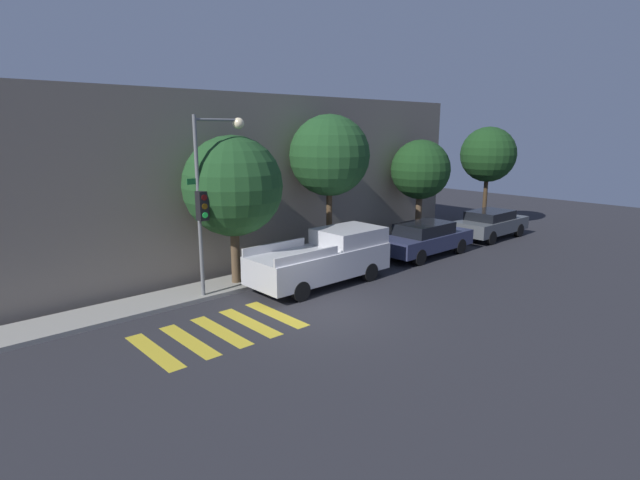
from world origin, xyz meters
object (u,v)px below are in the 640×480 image
tree_near_corner (233,186)px  tree_far_end (420,170)px  sedan_near_corner (425,238)px  sedan_middle (490,223)px  tree_midblock (329,156)px  traffic_light_pole (209,186)px  pickup_truck (325,257)px  tree_behind_truck (488,155)px

tree_near_corner → tree_far_end: tree_near_corner is taller
sedan_near_corner → sedan_middle: (5.39, 0.00, -0.02)m
tree_midblock → tree_far_end: 5.91m
tree_far_end → traffic_light_pole: bearing=-177.1°
pickup_truck → tree_near_corner: (-2.51, 1.84, 2.53)m
tree_near_corner → tree_far_end: size_ratio=1.06×
traffic_light_pole → tree_near_corner: bearing=25.4°
pickup_truck → sedan_middle: (11.20, 0.00, -0.19)m
tree_midblock → sedan_near_corner: bearing=-25.3°
sedan_near_corner → tree_midblock: size_ratio=0.79×
tree_near_corner → tree_midblock: (4.41, -0.00, 0.86)m
sedan_near_corner → tree_behind_truck: tree_behind_truck is taller
tree_near_corner → tree_midblock: size_ratio=0.87×
traffic_light_pole → tree_far_end: size_ratio=1.18×
sedan_near_corner → sedan_middle: size_ratio=1.07×
sedan_near_corner → tree_midblock: tree_midblock is taller
tree_near_corner → sedan_near_corner: bearing=-12.5°
sedan_middle → tree_midblock: bearing=168.8°
sedan_middle → tree_midblock: (-9.29, 1.84, 3.58)m
tree_midblock → pickup_truck: bearing=-135.9°
pickup_truck → tree_near_corner: size_ratio=1.01×
tree_far_end → tree_behind_truck: 6.03m
traffic_light_pole → pickup_truck: (3.71, -1.27, -2.69)m
tree_midblock → tree_behind_truck: bearing=0.0°
sedan_near_corner → tree_far_end: size_ratio=0.96×
pickup_truck → sedan_middle: pickup_truck is taller
tree_near_corner → tree_behind_truck: (16.26, 0.00, 0.51)m
pickup_truck → sedan_near_corner: (5.81, 0.00, -0.17)m
traffic_light_pole → tree_behind_truck: bearing=1.9°
sedan_middle → tree_far_end: 4.76m
traffic_light_pole → tree_near_corner: size_ratio=1.12×
sedan_near_corner → tree_far_end: bearing=43.5°
sedan_near_corner → tree_behind_truck: (7.94, 1.84, 3.20)m
tree_behind_truck → traffic_light_pole: bearing=-178.1°
pickup_truck → tree_near_corner: tree_near_corner is taller
pickup_truck → tree_midblock: bearing=44.1°
traffic_light_pole → pickup_truck: size_ratio=1.11×
sedan_middle → tree_near_corner: (-13.71, 1.84, 2.72)m
pickup_truck → sedan_near_corner: pickup_truck is taller
pickup_truck → sedan_middle: 11.20m
traffic_light_pole → tree_midblock: tree_midblock is taller
pickup_truck → tree_midblock: size_ratio=0.88×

